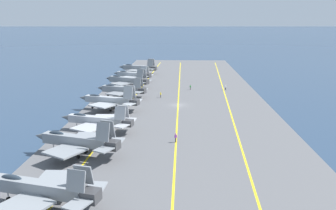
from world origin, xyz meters
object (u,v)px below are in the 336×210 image
at_px(parked_jet_fourth, 110,100).
at_px(crew_purple_vest, 176,137).
at_px(parked_jet_second, 77,141).
at_px(crew_yellow_vest, 161,95).
at_px(parked_jet_seventh, 132,75).
at_px(crew_green_vest, 190,87).
at_px(parked_jet_third, 98,120).
at_px(parked_jet_sixth, 127,80).
at_px(parked_jet_fifth, 122,89).
at_px(parked_jet_nearest, 40,188).
at_px(parked_jet_eighth, 138,68).
at_px(crew_white_vest, 226,87).

relative_size(parked_jet_fourth, crew_purple_vest, 9.51).
distance_m(parked_jet_fourth, crew_purple_vest, 29.41).
distance_m(parked_jet_second, crew_yellow_vest, 47.70).
relative_size(parked_jet_seventh, crew_green_vest, 9.69).
bearing_deg(parked_jet_third, parked_jet_sixth, 1.58).
height_order(parked_jet_fifth, parked_jet_sixth, parked_jet_sixth).
relative_size(parked_jet_second, parked_jet_third, 1.00).
distance_m(parked_jet_third, parked_jet_fourth, 17.67).
distance_m(parked_jet_nearest, parked_jet_third, 30.48).
distance_m(parked_jet_third, crew_purple_vest, 17.49).
distance_m(parked_jet_second, parked_jet_fourth, 30.94).
relative_size(parked_jet_eighth, crew_white_vest, 10.05).
bearing_deg(parked_jet_fifth, parked_jet_sixth, 3.17).
bearing_deg(crew_green_vest, parked_jet_second, 160.60).
height_order(parked_jet_third, crew_white_vest, parked_jet_third).
height_order(parked_jet_eighth, crew_white_vest, parked_jet_eighth).
xyz_separation_m(parked_jet_second, parked_jet_fourth, (30.93, 0.63, 0.02)).
xyz_separation_m(parked_jet_sixth, crew_yellow_vest, (-15.58, -12.46, -1.59)).
bearing_deg(parked_jet_fourth, parked_jet_seventh, 0.41).
bearing_deg(parked_jet_seventh, parked_jet_sixth, -179.87).
bearing_deg(parked_jet_fifth, parked_jet_eighth, 1.03).
bearing_deg(parked_jet_nearest, parked_jet_second, 1.22).
xyz_separation_m(parked_jet_fifth, crew_purple_vest, (-38.79, -16.83, -1.45)).
bearing_deg(crew_white_vest, crew_green_vest, 90.76).
bearing_deg(parked_jet_sixth, crew_white_vest, -95.32).
height_order(parked_jet_sixth, parked_jet_seventh, parked_jet_sixth).
xyz_separation_m(parked_jet_nearest, parked_jet_second, (17.19, 0.37, 0.18)).
distance_m(parked_jet_sixth, crew_purple_vest, 57.36).
height_order(parked_jet_seventh, parked_jet_eighth, parked_jet_eighth).
bearing_deg(crew_green_vest, parked_jet_eighth, 32.50).
xyz_separation_m(crew_green_vest, crew_purple_vest, (-51.30, 3.85, 0.08)).
distance_m(parked_jet_fourth, parked_jet_eighth, 61.42).
bearing_deg(parked_jet_nearest, parked_jet_fifth, 0.37).
bearing_deg(crew_purple_vest, parked_jet_fifth, 23.46).
distance_m(parked_jet_seventh, crew_purple_vest, 70.41).
relative_size(parked_jet_eighth, crew_purple_vest, 9.59).
relative_size(parked_jet_second, parked_jet_seventh, 1.03).
bearing_deg(crew_white_vest, parked_jet_third, 145.03).
relative_size(parked_jet_sixth, crew_white_vest, 9.91).
height_order(parked_jet_third, crew_green_vest, parked_jet_third).
relative_size(crew_white_vest, crew_green_vest, 1.03).
distance_m(parked_jet_seventh, crew_green_vest, 27.40).
xyz_separation_m(parked_jet_third, parked_jet_fifth, (32.78, 0.47, 0.02)).
height_order(parked_jet_fifth, crew_yellow_vest, parked_jet_fifth).
relative_size(parked_jet_seventh, crew_purple_vest, 8.93).
height_order(parked_jet_second, crew_white_vest, parked_jet_second).
bearing_deg(parked_jet_fifth, crew_white_vest, -68.56).
distance_m(parked_jet_second, parked_jet_third, 13.30).
height_order(parked_jet_fifth, crew_purple_vest, parked_jet_fifth).
bearing_deg(parked_jet_second, parked_jet_fifth, 0.06).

